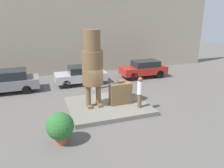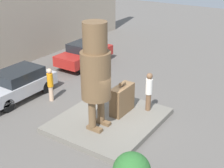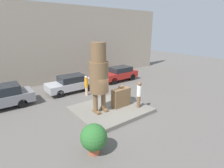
% 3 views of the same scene
% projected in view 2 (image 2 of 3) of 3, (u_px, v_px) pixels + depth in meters
% --- Properties ---
extents(ground_plane, '(60.00, 60.00, 0.00)m').
position_uv_depth(ground_plane, '(109.00, 123.00, 13.60)').
color(ground_plane, '#605B56').
extents(pedestal, '(4.65, 3.98, 0.24)m').
position_uv_depth(pedestal, '(109.00, 120.00, 13.55)').
color(pedestal, slate).
rests_on(pedestal, ground_plane).
extents(statue_figure, '(1.18, 1.18, 4.35)m').
position_uv_depth(statue_figure, '(96.00, 69.00, 11.83)').
color(statue_figure, brown).
rests_on(statue_figure, pedestal).
extents(giant_suitcase, '(1.30, 0.51, 1.48)m').
position_uv_depth(giant_suitcase, '(122.00, 99.00, 13.70)').
color(giant_suitcase, brown).
rests_on(giant_suitcase, pedestal).
extents(tourist, '(0.31, 0.31, 1.80)m').
position_uv_depth(tourist, '(149.00, 90.00, 13.75)').
color(tourist, brown).
rests_on(tourist, pedestal).
extents(parked_car_silver, '(4.02, 1.74, 1.46)m').
position_uv_depth(parked_car_silver, '(18.00, 83.00, 15.56)').
color(parked_car_silver, '#B7B7BC').
rests_on(parked_car_silver, ground_plane).
extents(parked_car_red, '(4.04, 1.72, 1.49)m').
position_uv_depth(parked_car_red, '(85.00, 53.00, 19.90)').
color(parked_car_red, '#B2231E').
rests_on(parked_car_red, ground_plane).
extents(worker_hivis, '(0.29, 0.29, 1.70)m').
position_uv_depth(worker_hivis, '(50.00, 83.00, 15.18)').
color(worker_hivis, beige).
rests_on(worker_hivis, ground_plane).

